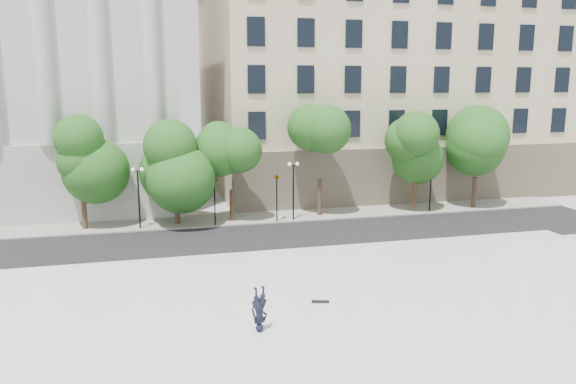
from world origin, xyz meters
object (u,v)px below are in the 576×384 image
traffic_light_west (214,176)px  skateboard (320,302)px  traffic_light_east (277,174)px  person_lying (260,325)px

traffic_light_west → skateboard: bearing=-80.6°
traffic_light_east → traffic_light_west: bearing=180.0°
person_lying → skateboard: bearing=21.8°
traffic_light_west → skateboard: size_ratio=5.24×
traffic_light_west → person_lying: traffic_light_west is taller
traffic_light_west → skateboard: (2.83, -16.98, -3.28)m
traffic_light_east → skateboard: 17.38m
traffic_light_east → skateboard: size_ratio=5.18×
traffic_light_west → skateboard: traffic_light_west is taller
traffic_light_east → person_lying: bearing=-104.9°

